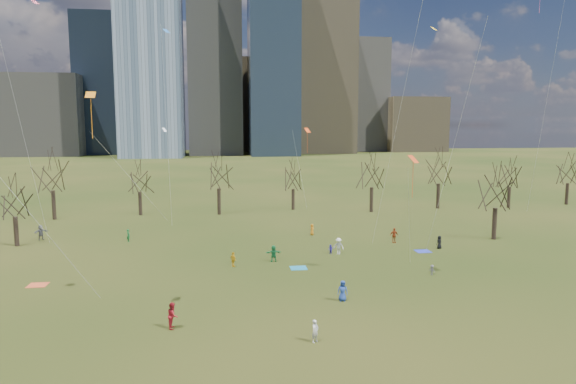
{
  "coord_description": "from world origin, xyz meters",
  "views": [
    {
      "loc": [
        -6.86,
        -39.06,
        13.73
      ],
      "look_at": [
        0.0,
        12.0,
        7.0
      ],
      "focal_mm": 32.0,
      "sensor_mm": 36.0,
      "label": 1
    }
  ],
  "objects": [
    {
      "name": "person_4",
      "position": [
        -5.67,
        9.92,
        0.73
      ],
      "size": [
        0.78,
        0.91,
        1.47
      ],
      "primitive_type": "imported",
      "rotation": [
        0.0,
        0.0,
        2.17
      ],
      "color": "gold",
      "rests_on": "ground"
    },
    {
      "name": "person_13",
      "position": [
        -17.69,
        22.45,
        0.76
      ],
      "size": [
        0.56,
        0.65,
        1.51
      ],
      "primitive_type": "imported",
      "rotation": [
        0.0,
        0.0,
        2.01
      ],
      "color": "#1A7536",
      "rests_on": "ground"
    },
    {
      "name": "person_2",
      "position": [
        -10.17,
        -4.88,
        0.9
      ],
      "size": [
        0.71,
        0.9,
        1.8
      ],
      "primitive_type": "imported",
      "rotation": [
        0.0,
        0.0,
        1.54
      ],
      "color": "maroon",
      "rests_on": "ground"
    },
    {
      "name": "person_9",
      "position": [
        5.66,
        13.38,
        0.88
      ],
      "size": [
        1.32,
        1.13,
        1.77
      ],
      "primitive_type": "imported",
      "rotation": [
        0.0,
        0.0,
        5.77
      ],
      "color": "white",
      "rests_on": "ground"
    },
    {
      "name": "blanket_navy",
      "position": [
        15.1,
        13.34,
        0.01
      ],
      "size": [
        1.6,
        1.5,
        0.03
      ],
      "primitive_type": "cube",
      "color": "#2838BB",
      "rests_on": "ground"
    },
    {
      "name": "person_6",
      "position": [
        17.39,
        14.27,
        0.73
      ],
      "size": [
        0.85,
        0.73,
        1.47
      ],
      "primitive_type": "imported",
      "rotation": [
        0.0,
        0.0,
        3.6
      ],
      "color": "black",
      "rests_on": "ground"
    },
    {
      "name": "person_8",
      "position": [
        4.8,
        13.49,
        0.52
      ],
      "size": [
        0.57,
        0.62,
        1.03
      ],
      "primitive_type": "imported",
      "rotation": [
        0.0,
        0.0,
        5.18
      ],
      "color": "#3327AA",
      "rests_on": "ground"
    },
    {
      "name": "person_3",
      "position": [
        12.43,
        4.7,
        0.48
      ],
      "size": [
        0.61,
        0.71,
        0.95
      ],
      "primitive_type": "imported",
      "rotation": [
        0.0,
        0.0,
        2.07
      ],
      "color": "#5B5A5E",
      "rests_on": "ground"
    },
    {
      "name": "person_1",
      "position": [
        -1.0,
        -8.39,
        0.74
      ],
      "size": [
        0.64,
        0.62,
        1.47
      ],
      "primitive_type": "imported",
      "rotation": [
        0.0,
        0.0,
        0.72
      ],
      "color": "silver",
      "rests_on": "ground"
    },
    {
      "name": "blanket_teal",
      "position": [
        0.57,
        8.58,
        0.01
      ],
      "size": [
        1.6,
        1.5,
        0.03
      ],
      "primitive_type": "cube",
      "color": "teal",
      "rests_on": "ground"
    },
    {
      "name": "person_5",
      "position": [
        -1.57,
        11.28,
        0.85
      ],
      "size": [
        1.61,
        0.6,
        1.71
      ],
      "primitive_type": "imported",
      "rotation": [
        0.0,
        0.0,
        3.2
      ],
      "color": "#1A753D",
      "rests_on": "ground"
    },
    {
      "name": "ground",
      "position": [
        0.0,
        0.0,
        0.0
      ],
      "size": [
        500.0,
        500.0,
        0.0
      ],
      "primitive_type": "plane",
      "color": "black",
      "rests_on": "ground"
    },
    {
      "name": "person_12",
      "position": [
        4.56,
        23.24,
        0.71
      ],
      "size": [
        0.54,
        0.75,
        1.42
      ],
      "primitive_type": "imported",
      "rotation": [
        0.0,
        0.0,
        1.71
      ],
      "color": "orange",
      "rests_on": "ground"
    },
    {
      "name": "person_0",
      "position": [
        2.57,
        -1.1,
        0.82
      ],
      "size": [
        0.89,
        0.66,
        1.65
      ],
      "primitive_type": "imported",
      "rotation": [
        0.0,
        0.0,
        6.1
      ],
      "color": "#24439D",
      "rests_on": "ground"
    },
    {
      "name": "kites_airborne",
      "position": [
        3.14,
        12.81,
        13.21
      ],
      "size": [
        66.5,
        47.11,
        30.37
      ],
      "color": "orange",
      "rests_on": "ground"
    },
    {
      "name": "bare_tree_row",
      "position": [
        -0.09,
        37.22,
        6.12
      ],
      "size": [
        113.04,
        29.8,
        9.5
      ],
      "color": "black",
      "rests_on": "ground"
    },
    {
      "name": "person_10",
      "position": [
        13.35,
        17.78,
        0.88
      ],
      "size": [
        1.07,
        0.52,
        1.76
      ],
      "primitive_type": "imported",
      "rotation": [
        0.0,
        0.0,
        0.09
      ],
      "color": "#9D3516",
      "rests_on": "ground"
    },
    {
      "name": "person_11",
      "position": [
        -28.33,
        24.95,
        0.91
      ],
      "size": [
        1.66,
        1.47,
        1.82
      ],
      "primitive_type": "imported",
      "rotation": [
        0.0,
        0.0,
        0.66
      ],
      "color": "#5C5C60",
      "rests_on": "ground"
    },
    {
      "name": "downtown_skyline",
      "position": [
        -2.43,
        210.64,
        39.01
      ],
      "size": [
        212.5,
        78.0,
        118.0
      ],
      "color": "slate",
      "rests_on": "ground"
    },
    {
      "name": "blanket_crimson",
      "position": [
        -22.6,
        6.31,
        0.01
      ],
      "size": [
        1.6,
        1.5,
        0.03
      ],
      "primitive_type": "cube",
      "color": "#D15029",
      "rests_on": "ground"
    }
  ]
}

